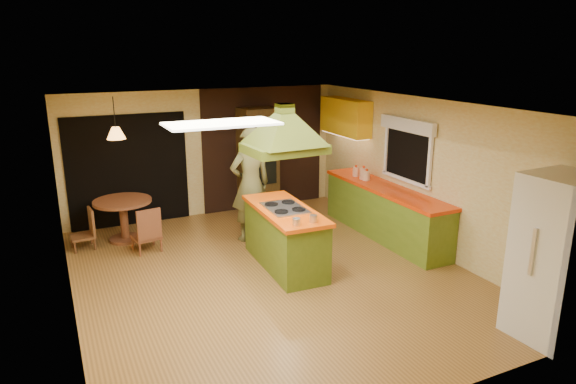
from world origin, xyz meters
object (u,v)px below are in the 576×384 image
kitchen_island (285,237)px  dining_table (123,212)px  canister_large (363,173)px  refrigerator (557,258)px  wall_oven (258,161)px  man (250,185)px

kitchen_island → dining_table: kitchen_island is taller
dining_table → canister_large: (4.16, -1.16, 0.51)m
refrigerator → wall_oven: wall_oven is taller
wall_oven → canister_large: (1.40, -1.71, -0.04)m
man → refrigerator: man is taller
dining_table → canister_large: 4.35m
man → canister_large: man is taller
kitchen_island → man: bearing=94.6°
refrigerator → dining_table: size_ratio=1.97×
refrigerator → dining_table: bearing=123.9°
kitchen_island → canister_large: (2.09, 1.03, 0.55)m
man → wall_oven: bearing=-118.6°
man → wall_oven: size_ratio=0.94×
kitchen_island → wall_oven: bearing=78.4°
man → refrigerator: 4.84m
man → dining_table: 2.27m
kitchen_island → man: 1.39m
refrigerator → canister_large: (0.15, 4.16, 0.05)m
refrigerator → canister_large: bearing=84.9°
kitchen_island → canister_large: 2.39m
refrigerator → canister_large: refrigerator is taller
kitchen_island → canister_large: canister_large is taller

